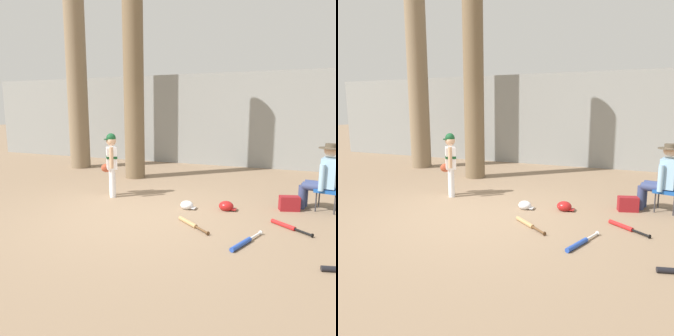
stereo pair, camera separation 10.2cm
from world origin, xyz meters
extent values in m
plane|color=#897056|center=(0.00, 0.00, 0.00)|extent=(60.00, 60.00, 0.00)
cube|color=gray|center=(0.00, 5.71, 1.44)|extent=(18.00, 0.36, 2.88)
cylinder|color=brown|center=(-1.56, 2.86, 2.78)|extent=(0.51, 0.51, 5.57)
cone|color=brown|center=(-1.56, 2.86, 0.00)|extent=(0.85, 0.85, 0.31)
cylinder|color=white|center=(-1.06, 0.91, 0.29)|extent=(0.12, 0.12, 0.58)
cylinder|color=white|center=(-1.16, 1.05, 0.29)|extent=(0.12, 0.12, 0.58)
cube|color=white|center=(-1.11, 0.98, 0.80)|extent=(0.34, 0.36, 0.44)
cube|color=#144723|center=(-1.11, 0.98, 0.82)|extent=(0.35, 0.37, 0.05)
sphere|color=tan|center=(-1.11, 0.98, 1.15)|extent=(0.20, 0.20, 0.20)
sphere|color=#144723|center=(-1.11, 0.98, 1.21)|extent=(0.19, 0.19, 0.19)
cube|color=#144723|center=(-1.18, 0.93, 1.19)|extent=(0.16, 0.17, 0.02)
cylinder|color=tan|center=(-0.99, 0.77, 0.84)|extent=(0.11, 0.11, 0.42)
cylinder|color=tan|center=(-1.26, 1.13, 0.72)|extent=(0.11, 0.11, 0.40)
ellipsoid|color=#AD472D|center=(-1.32, 1.11, 0.56)|extent=(0.25, 0.23, 0.18)
cube|color=#194C9E|center=(2.95, 1.52, 0.38)|extent=(0.48, 0.48, 0.06)
cylinder|color=#333338|center=(2.77, 1.41, 0.19)|extent=(0.02, 0.02, 0.38)
cylinder|color=#333338|center=(2.83, 1.70, 0.19)|extent=(0.02, 0.02, 0.38)
cylinder|color=#333338|center=(3.06, 1.34, 0.19)|extent=(0.02, 0.02, 0.38)
cylinder|color=navy|center=(2.54, 1.51, 0.21)|extent=(0.13, 0.13, 0.43)
cylinder|color=navy|center=(2.58, 1.70, 0.21)|extent=(0.13, 0.13, 0.43)
cylinder|color=navy|center=(2.73, 1.47, 0.43)|extent=(0.42, 0.23, 0.15)
cylinder|color=navy|center=(2.77, 1.66, 0.43)|extent=(0.42, 0.23, 0.15)
cube|color=#8CB7D8|center=(2.95, 1.52, 0.69)|extent=(0.31, 0.40, 0.52)
cylinder|color=#8CB7D8|center=(2.82, 1.32, 0.63)|extent=(0.11, 0.11, 0.46)
cylinder|color=#8CB7D8|center=(2.92, 1.75, 0.63)|extent=(0.11, 0.11, 0.46)
sphere|color=tan|center=(2.95, 1.52, 1.09)|extent=(0.22, 0.22, 0.22)
cylinder|color=#4C4233|center=(2.95, 1.52, 1.12)|extent=(0.40, 0.40, 0.02)
cylinder|color=#4C4233|center=(2.95, 1.52, 1.16)|extent=(0.20, 0.20, 0.09)
cube|color=maroon|center=(2.33, 1.30, 0.13)|extent=(0.38, 0.27, 0.26)
cylinder|color=#7F6B51|center=(-3.86, 3.62, 3.05)|extent=(0.60, 0.60, 6.09)
cone|color=#7F6B51|center=(-3.86, 3.62, 0.00)|extent=(0.95, 0.95, 0.36)
cylinder|color=#2347AD|center=(1.81, -0.61, 0.03)|extent=(0.22, 0.48, 0.07)
cylinder|color=silver|center=(1.95, -0.23, 0.03)|extent=(0.14, 0.31, 0.03)
cylinder|color=silver|center=(2.00, -0.08, 0.03)|extent=(0.06, 0.03, 0.06)
cylinder|color=tan|center=(0.89, -0.05, 0.03)|extent=(0.40, 0.35, 0.07)
cylinder|color=brown|center=(1.19, -0.30, 0.03)|extent=(0.26, 0.22, 0.03)
cylinder|color=brown|center=(1.31, -0.40, 0.03)|extent=(0.05, 0.05, 0.06)
cylinder|color=red|center=(2.28, 0.39, 0.03)|extent=(0.39, 0.32, 0.07)
cylinder|color=black|center=(2.57, 0.16, 0.03)|extent=(0.25, 0.20, 0.03)
cylinder|color=black|center=(2.69, 0.07, 0.03)|extent=(0.05, 0.05, 0.06)
ellipsoid|color=#A81919|center=(1.29, 0.90, 0.08)|extent=(0.26, 0.24, 0.18)
cube|color=#A81919|center=(1.42, 0.90, 0.04)|extent=(0.11, 0.13, 0.02)
ellipsoid|color=silver|center=(0.61, 0.71, 0.07)|extent=(0.24, 0.21, 0.16)
cube|color=silver|center=(0.73, 0.71, 0.03)|extent=(0.10, 0.12, 0.02)
camera|label=1|loc=(2.46, -4.76, 1.78)|focal=35.32mm
camera|label=2|loc=(2.55, -4.73, 1.78)|focal=35.32mm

